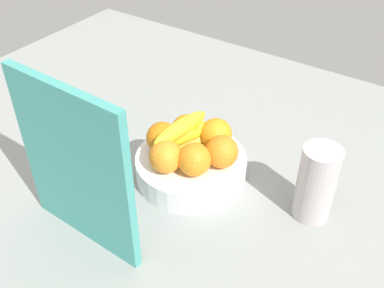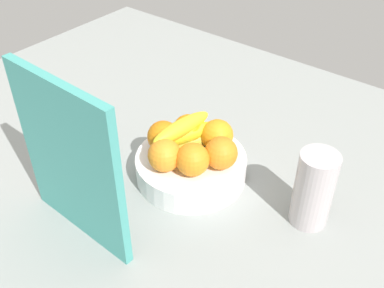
% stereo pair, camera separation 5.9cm
% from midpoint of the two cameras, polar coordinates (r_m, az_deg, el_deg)
% --- Properties ---
extents(ground_plane, '(1.80, 1.40, 0.03)m').
position_cam_midpoint_polar(ground_plane, '(1.11, -1.98, -4.93)').
color(ground_plane, gray).
extents(fruit_bowl, '(0.26, 0.26, 0.06)m').
position_cam_midpoint_polar(fruit_bowl, '(1.08, -1.56, -2.93)').
color(fruit_bowl, white).
rests_on(fruit_bowl, ground_plane).
extents(orange_front_left, '(0.08, 0.08, 0.08)m').
position_cam_midpoint_polar(orange_front_left, '(1.02, 2.10, -1.00)').
color(orange_front_left, orange).
rests_on(orange_front_left, fruit_bowl).
extents(orange_front_right, '(0.08, 0.08, 0.08)m').
position_cam_midpoint_polar(orange_front_right, '(1.07, 1.47, 1.23)').
color(orange_front_right, orange).
rests_on(orange_front_right, fruit_bowl).
extents(orange_center, '(0.08, 0.08, 0.08)m').
position_cam_midpoint_polar(orange_center, '(1.09, -2.23, 1.71)').
color(orange_center, orange).
rests_on(orange_center, fruit_bowl).
extents(orange_back_left, '(0.08, 0.08, 0.08)m').
position_cam_midpoint_polar(orange_back_left, '(1.07, -5.32, 0.75)').
color(orange_back_left, orange).
rests_on(orange_back_left, fruit_bowl).
extents(orange_back_right, '(0.08, 0.08, 0.08)m').
position_cam_midpoint_polar(orange_back_right, '(1.01, -4.98, -1.60)').
color(orange_back_right, orange).
rests_on(orange_back_right, fruit_bowl).
extents(orange_top_stack, '(0.08, 0.08, 0.08)m').
position_cam_midpoint_polar(orange_top_stack, '(1.00, -1.39, -1.98)').
color(orange_top_stack, orange).
rests_on(orange_top_stack, fruit_bowl).
extents(banana_bunch, '(0.13, 0.18, 0.08)m').
position_cam_midpoint_polar(banana_bunch, '(1.06, -2.67, 1.07)').
color(banana_bunch, gold).
rests_on(banana_bunch, fruit_bowl).
extents(cutting_board, '(0.28, 0.03, 0.36)m').
position_cam_midpoint_polar(cutting_board, '(0.88, -16.22, -2.98)').
color(cutting_board, teal).
rests_on(cutting_board, ground_plane).
extents(thermos_tumbler, '(0.08, 0.08, 0.18)m').
position_cam_midpoint_polar(thermos_tumbler, '(0.98, 13.62, -4.83)').
color(thermos_tumbler, '#BCB2B5').
rests_on(thermos_tumbler, ground_plane).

